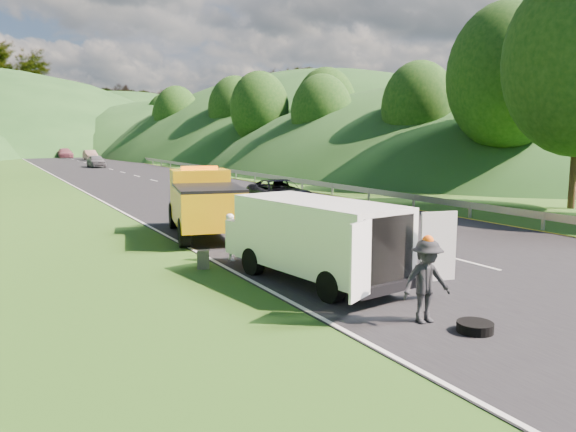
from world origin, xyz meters
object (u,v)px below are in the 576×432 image
tow_truck (204,203)px  passing_suv (279,207)px  suitcase (203,260)px  child (295,264)px  white_van (314,236)px  worker (425,323)px  spare_tire (475,333)px  woman (232,261)px

tow_truck → passing_suv: 9.30m
tow_truck → suitcase: size_ratio=11.68×
child → white_van: bearing=-81.6°
tow_truck → worker: (0.42, -12.12, -1.31)m
worker → passing_suv: size_ratio=0.33×
suitcase → spare_tire: bearing=-69.6°
spare_tire → white_van: bearing=99.1°
white_van → worker: 4.23m
spare_tire → child: bearing=91.4°
white_van → worker: white_van is taller
suitcase → spare_tire: (2.89, -7.78, -0.28)m
woman → passing_suv: (7.52, 10.97, 0.00)m
spare_tire → passing_suv: (5.80, 19.36, 0.00)m
child → spare_tire: (0.17, -7.06, 0.00)m
tow_truck → woman: (-0.83, -4.65, -1.31)m
woman → passing_suv: passing_suv is taller
suitcase → passing_suv: size_ratio=0.10×
woman → passing_suv: 13.30m
suitcase → child: bearing=-14.8°
child → worker: (-0.31, -6.14, 0.00)m
suitcase → spare_tire: size_ratio=0.77×
woman → child: 2.05m
woman → worker: worker is taller
white_van → child: size_ratio=6.52×
worker → passing_suv: (6.28, 18.44, 0.00)m
tow_truck → woman: 4.90m
woman → worker: (1.25, -7.47, 0.00)m
child → spare_tire: size_ratio=1.39×
woman → worker: size_ratio=0.83×
white_van → worker: size_ratio=3.69×
suitcase → spare_tire: suitcase is taller
passing_suv → white_van: bearing=-106.8°
tow_truck → passing_suv: tow_truck is taller
woman → white_van: bearing=-153.9°
spare_tire → passing_suv: passing_suv is taller
woman → suitcase: (-1.17, -0.61, 0.28)m
suitcase → passing_suv: bearing=53.1°
suitcase → worker: bearing=-70.6°
white_van → passing_suv: (6.59, 14.41, -1.26)m
white_van → passing_suv: bearing=57.4°
white_van → suitcase: (-2.10, 2.83, -0.98)m
tow_truck → white_van: size_ratio=1.00×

